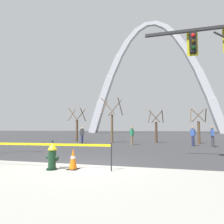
{
  "coord_description": "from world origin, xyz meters",
  "views": [
    {
      "loc": [
        2.93,
        -7.19,
        1.4
      ],
      "look_at": [
        -0.22,
        5.0,
        2.5
      ],
      "focal_mm": 30.99,
      "sensor_mm": 36.0,
      "label": 1
    }
  ],
  "objects_px": {
    "monument_arch": "(152,83)",
    "pedestrian_standing_center": "(132,136)",
    "pedestrian_walking_right": "(193,136)",
    "fire_hydrant": "(52,156)",
    "pedestrian_walking_left": "(212,136)",
    "traffic_cone_by_hydrant": "(73,159)",
    "pedestrian_near_trees": "(82,135)"
  },
  "relations": [
    {
      "from": "pedestrian_walking_left",
      "to": "pedestrian_near_trees",
      "type": "relative_size",
      "value": 1.0
    },
    {
      "from": "pedestrian_walking_left",
      "to": "pedestrian_walking_right",
      "type": "xyz_separation_m",
      "value": [
        -1.35,
        0.44,
        0.0
      ]
    },
    {
      "from": "fire_hydrant",
      "to": "pedestrian_walking_left",
      "type": "xyz_separation_m",
      "value": [
        7.45,
        10.53,
        0.35
      ]
    },
    {
      "from": "monument_arch",
      "to": "pedestrian_walking_right",
      "type": "relative_size",
      "value": 27.86
    },
    {
      "from": "pedestrian_walking_left",
      "to": "pedestrian_walking_right",
      "type": "distance_m",
      "value": 1.42
    },
    {
      "from": "traffic_cone_by_hydrant",
      "to": "pedestrian_walking_right",
      "type": "relative_size",
      "value": 0.46
    },
    {
      "from": "pedestrian_standing_center",
      "to": "pedestrian_walking_left",
      "type": "bearing_deg",
      "value": -3.87
    },
    {
      "from": "pedestrian_near_trees",
      "to": "pedestrian_walking_left",
      "type": "bearing_deg",
      "value": -1.57
    },
    {
      "from": "fire_hydrant",
      "to": "pedestrian_near_trees",
      "type": "height_order",
      "value": "pedestrian_near_trees"
    },
    {
      "from": "pedestrian_walking_left",
      "to": "pedestrian_standing_center",
      "type": "relative_size",
      "value": 1.0
    },
    {
      "from": "pedestrian_standing_center",
      "to": "pedestrian_walking_right",
      "type": "distance_m",
      "value": 5.01
    },
    {
      "from": "monument_arch",
      "to": "pedestrian_standing_center",
      "type": "relative_size",
      "value": 27.86
    },
    {
      "from": "pedestrian_walking_left",
      "to": "pedestrian_near_trees",
      "type": "distance_m",
      "value": 11.02
    },
    {
      "from": "traffic_cone_by_hydrant",
      "to": "pedestrian_near_trees",
      "type": "relative_size",
      "value": 0.46
    },
    {
      "from": "pedestrian_walking_left",
      "to": "pedestrian_standing_center",
      "type": "height_order",
      "value": "same"
    },
    {
      "from": "pedestrian_standing_center",
      "to": "monument_arch",
      "type": "bearing_deg",
      "value": 90.41
    },
    {
      "from": "fire_hydrant",
      "to": "monument_arch",
      "type": "bearing_deg",
      "value": 89.27
    },
    {
      "from": "monument_arch",
      "to": "fire_hydrant",
      "type": "bearing_deg",
      "value": -90.73
    },
    {
      "from": "monument_arch",
      "to": "pedestrian_standing_center",
      "type": "distance_m",
      "value": 50.57
    },
    {
      "from": "traffic_cone_by_hydrant",
      "to": "pedestrian_walking_right",
      "type": "height_order",
      "value": "pedestrian_walking_right"
    },
    {
      "from": "pedestrian_walking_right",
      "to": "fire_hydrant",
      "type": "bearing_deg",
      "value": -119.06
    },
    {
      "from": "fire_hydrant",
      "to": "monument_arch",
      "type": "distance_m",
      "value": 61.17
    },
    {
      "from": "monument_arch",
      "to": "pedestrian_walking_right",
      "type": "height_order",
      "value": "monument_arch"
    },
    {
      "from": "monument_arch",
      "to": "pedestrian_walking_right",
      "type": "bearing_deg",
      "value": -83.63
    },
    {
      "from": "pedestrian_walking_left",
      "to": "pedestrian_standing_center",
      "type": "distance_m",
      "value": 6.38
    },
    {
      "from": "traffic_cone_by_hydrant",
      "to": "monument_arch",
      "type": "xyz_separation_m",
      "value": [
        0.07,
        58.71,
        16.49
      ]
    },
    {
      "from": "traffic_cone_by_hydrant",
      "to": "pedestrian_walking_left",
      "type": "height_order",
      "value": "pedestrian_walking_left"
    },
    {
      "from": "fire_hydrant",
      "to": "traffic_cone_by_hydrant",
      "type": "relative_size",
      "value": 1.36
    },
    {
      "from": "fire_hydrant",
      "to": "pedestrian_standing_center",
      "type": "height_order",
      "value": "pedestrian_standing_center"
    },
    {
      "from": "fire_hydrant",
      "to": "pedestrian_walking_left",
      "type": "distance_m",
      "value": 12.91
    },
    {
      "from": "pedestrian_standing_center",
      "to": "pedestrian_walking_right",
      "type": "xyz_separation_m",
      "value": [
        5.01,
        0.01,
        0.0
      ]
    },
    {
      "from": "pedestrian_walking_right",
      "to": "pedestrian_near_trees",
      "type": "height_order",
      "value": "same"
    }
  ]
}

